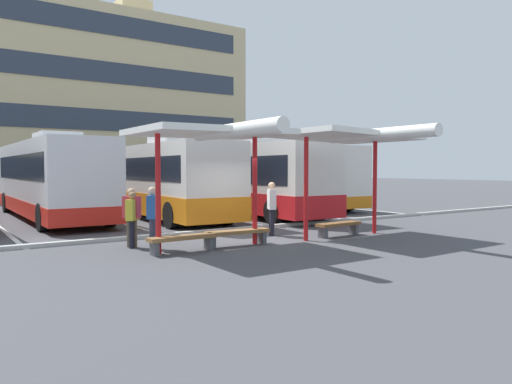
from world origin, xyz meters
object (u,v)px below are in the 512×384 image
object	(u,v)px
waiting_shelter_1	(349,138)
waiting_passenger_2	(132,213)
coach_bus_2	(162,181)
waiting_passenger_0	(133,216)
bench_2	(339,226)
coach_bus_4	(285,177)
waiting_passenger_1	(272,204)
bench_0	(183,240)
coach_bus_3	(241,180)
coach_bus_1	(50,179)
waiting_shelter_0	(214,135)
waiting_passenger_3	(152,213)
bench_1	(237,234)

from	to	relation	value
waiting_shelter_1	waiting_passenger_2	xyz separation A→B (m)	(-6.36, 2.05, -2.21)
coach_bus_2	waiting_passenger_0	bearing A→B (deg)	-118.68
bench_2	coach_bus_2	bearing A→B (deg)	105.15
coach_bus_4	waiting_passenger_1	world-z (taller)	coach_bus_4
bench_0	bench_2	distance (m)	5.57
coach_bus_3	waiting_shelter_1	distance (m)	9.15
coach_bus_3	waiting_passenger_1	xyz separation A→B (m)	(-3.29, -7.10, -0.64)
coach_bus_2	coach_bus_4	xyz separation A→B (m)	(8.48, 1.98, 0.10)
coach_bus_1	waiting_shelter_0	xyz separation A→B (m)	(1.94, -11.28, 1.38)
waiting_shelter_0	coach_bus_3	bearing A→B (deg)	53.86
coach_bus_2	waiting_shelter_0	bearing A→B (deg)	-104.42
bench_2	waiting_passenger_3	world-z (taller)	waiting_passenger_3
bench_0	waiting_passenger_0	size ratio (longest dim) A/B	1.21
coach_bus_4	waiting_shelter_0	bearing A→B (deg)	-134.74
coach_bus_4	bench_0	world-z (taller)	coach_bus_4
waiting_shelter_0	waiting_passenger_3	size ratio (longest dim) A/B	2.82
coach_bus_4	waiting_shelter_1	bearing A→B (deg)	-118.53
bench_1	bench_2	size ratio (longest dim) A/B	1.11
coach_bus_1	waiting_passenger_0	world-z (taller)	coach_bus_1
coach_bus_3	waiting_passenger_2	size ratio (longest dim) A/B	7.48
coach_bus_1	waiting_passenger_0	bearing A→B (deg)	-88.67
waiting_passenger_0	waiting_passenger_3	xyz separation A→B (m)	(0.37, -0.53, 0.10)
coach_bus_4	waiting_shelter_0	xyz separation A→B (m)	(-10.76, -10.86, 1.37)
bench_2	bench_1	bearing A→B (deg)	177.05
bench_2	waiting_passenger_0	distance (m)	6.57
bench_0	bench_1	bearing A→B (deg)	5.37
coach_bus_2	bench_0	distance (m)	9.42
coach_bus_1	waiting_shelter_1	world-z (taller)	coach_bus_1
waiting_shelter_0	bench_0	distance (m)	2.91
bench_1	bench_2	distance (m)	3.77
waiting_passenger_0	waiting_shelter_1	bearing A→B (deg)	-16.87
bench_1	bench_2	world-z (taller)	same
waiting_passenger_2	bench_2	bearing A→B (deg)	-14.27
coach_bus_3	waiting_shelter_0	bearing A→B (deg)	-126.14
coach_bus_2	coach_bus_4	world-z (taller)	coach_bus_4
waiting_passenger_2	waiting_passenger_0	bearing A→B (deg)	-98.74
coach_bus_2	bench_0	world-z (taller)	coach_bus_2
coach_bus_4	bench_0	xyz separation A→B (m)	(-11.66, -10.75, -1.40)
bench_1	waiting_passenger_0	distance (m)	2.97
coach_bus_4	bench_1	xyz separation A→B (m)	(-9.86, -10.58, -1.40)
bench_1	waiting_passenger_1	size ratio (longest dim) A/B	1.11
waiting_passenger_2	waiting_shelter_0	bearing A→B (deg)	-45.07
coach_bus_1	bench_1	distance (m)	11.45
coach_bus_1	waiting_passenger_2	size ratio (longest dim) A/B	7.45
waiting_passenger_2	waiting_passenger_3	world-z (taller)	waiting_passenger_3
bench_0	waiting_passenger_3	xyz separation A→B (m)	(-0.44, 0.94, 0.65)
coach_bus_1	waiting_passenger_1	world-z (taller)	coach_bus_1
coach_bus_4	coach_bus_3	bearing A→B (deg)	-152.82
bench_2	waiting_passenger_2	world-z (taller)	waiting_passenger_2
coach_bus_4	waiting_passenger_0	distance (m)	15.56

